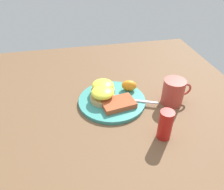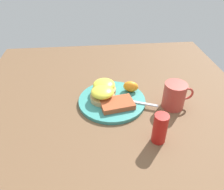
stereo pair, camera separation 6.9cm
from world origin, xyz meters
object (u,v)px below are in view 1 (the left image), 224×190
(sandwich_benedict_right, at_px, (103,95))
(fork, at_px, (122,99))
(hashbrown_patty, at_px, (118,104))
(orange_wedge, at_px, (129,86))
(cup, at_px, (173,92))
(sandwich_benedict_left, at_px, (103,88))
(condiment_bottle, at_px, (165,125))

(sandwich_benedict_right, xyz_separation_m, fork, (0.07, -0.01, -0.02))
(hashbrown_patty, relative_size, orange_wedge, 1.99)
(orange_wedge, relative_size, cup, 0.53)
(sandwich_benedict_right, xyz_separation_m, orange_wedge, (0.12, 0.05, -0.00))
(sandwich_benedict_right, height_order, fork, sandwich_benedict_right)
(sandwich_benedict_left, xyz_separation_m, hashbrown_patty, (0.04, -0.09, -0.02))
(sandwich_benedict_left, relative_size, sandwich_benedict_right, 1.00)
(hashbrown_patty, relative_size, cup, 1.06)
(hashbrown_patty, bearing_deg, sandwich_benedict_right, 142.56)
(sandwich_benedict_right, bearing_deg, sandwich_benedict_left, 79.92)
(cup, bearing_deg, sandwich_benedict_left, 159.37)
(hashbrown_patty, height_order, orange_wedge, orange_wedge)
(fork, bearing_deg, sandwich_benedict_right, 176.02)
(sandwich_benedict_left, bearing_deg, orange_wedge, -0.19)
(sandwich_benedict_left, bearing_deg, condiment_bottle, -59.31)
(orange_wedge, xyz_separation_m, condiment_bottle, (0.05, -0.26, 0.02))
(sandwich_benedict_left, relative_size, hashbrown_patty, 0.79)
(sandwich_benedict_left, distance_m, orange_wedge, 0.11)
(fork, height_order, cup, cup)
(sandwich_benedict_right, xyz_separation_m, cup, (0.26, -0.04, 0.01))
(cup, bearing_deg, sandwich_benedict_right, 170.59)
(sandwich_benedict_left, xyz_separation_m, orange_wedge, (0.11, -0.00, -0.00))
(sandwich_benedict_left, relative_size, cup, 0.83)
(sandwich_benedict_left, bearing_deg, fork, -41.76)
(sandwich_benedict_right, distance_m, orange_wedge, 0.13)
(hashbrown_patty, bearing_deg, cup, -1.25)
(hashbrown_patty, distance_m, fork, 0.04)
(sandwich_benedict_left, height_order, fork, sandwich_benedict_left)
(sandwich_benedict_right, height_order, cup, cup)
(sandwich_benedict_right, height_order, orange_wedge, sandwich_benedict_right)
(sandwich_benedict_right, bearing_deg, condiment_bottle, -51.75)
(cup, xyz_separation_m, condiment_bottle, (-0.10, -0.16, 0.00))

